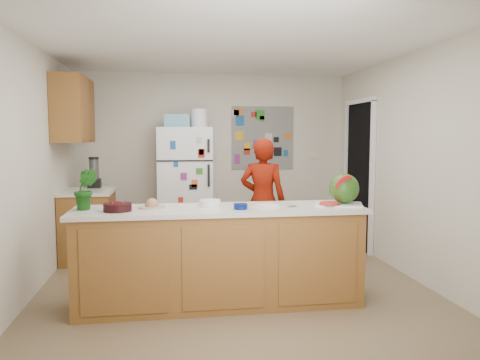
{
  "coord_description": "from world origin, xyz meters",
  "views": [
    {
      "loc": [
        -0.65,
        -4.76,
        1.58
      ],
      "look_at": [
        0.1,
        0.2,
        1.11
      ],
      "focal_mm": 35.0,
      "sensor_mm": 36.0,
      "label": 1
    }
  ],
  "objects": [
    {
      "name": "floor",
      "position": [
        0.0,
        0.0,
        -0.01
      ],
      "size": [
        4.0,
        4.5,
        0.02
      ],
      "primitive_type": "cube",
      "color": "brown",
      "rests_on": "ground"
    },
    {
      "name": "wall_back",
      "position": [
        0.0,
        2.26,
        1.25
      ],
      "size": [
        4.0,
        0.02,
        2.5
      ],
      "primitive_type": "cube",
      "color": "beige",
      "rests_on": "ground"
    },
    {
      "name": "wall_left",
      "position": [
        -2.01,
        0.0,
        1.25
      ],
      "size": [
        0.02,
        4.5,
        2.5
      ],
      "primitive_type": "cube",
      "color": "beige",
      "rests_on": "ground"
    },
    {
      "name": "wall_right",
      "position": [
        2.01,
        0.0,
        1.25
      ],
      "size": [
        0.02,
        4.5,
        2.5
      ],
      "primitive_type": "cube",
      "color": "beige",
      "rests_on": "ground"
    },
    {
      "name": "ceiling",
      "position": [
        0.0,
        0.0,
        2.51
      ],
      "size": [
        4.0,
        4.5,
        0.02
      ],
      "primitive_type": "cube",
      "color": "white",
      "rests_on": "wall_back"
    },
    {
      "name": "doorway",
      "position": [
        1.99,
        1.45,
        1.02
      ],
      "size": [
        0.03,
        0.85,
        2.04
      ],
      "primitive_type": "cube",
      "color": "black",
      "rests_on": "ground"
    },
    {
      "name": "peninsula_base",
      "position": [
        -0.2,
        -0.5,
        0.44
      ],
      "size": [
        2.6,
        0.62,
        0.88
      ],
      "primitive_type": "cube",
      "color": "brown",
      "rests_on": "floor"
    },
    {
      "name": "peninsula_top",
      "position": [
        -0.2,
        -0.5,
        0.9
      ],
      "size": [
        2.68,
        0.7,
        0.04
      ],
      "primitive_type": "cube",
      "color": "silver",
      "rests_on": "peninsula_base"
    },
    {
      "name": "side_counter_base",
      "position": [
        -1.69,
        1.35,
        0.43
      ],
      "size": [
        0.6,
        0.8,
        0.86
      ],
      "primitive_type": "cube",
      "color": "brown",
      "rests_on": "floor"
    },
    {
      "name": "side_counter_top",
      "position": [
        -1.69,
        1.35,
        0.88
      ],
      "size": [
        0.64,
        0.84,
        0.04
      ],
      "primitive_type": "cube",
      "color": "silver",
      "rests_on": "side_counter_base"
    },
    {
      "name": "upper_cabinets",
      "position": [
        -1.82,
        1.3,
        1.9
      ],
      "size": [
        0.35,
        1.0,
        0.8
      ],
      "primitive_type": "cube",
      "color": "brown",
      "rests_on": "wall_left"
    },
    {
      "name": "refrigerator",
      "position": [
        -0.45,
        1.88,
        0.85
      ],
      "size": [
        0.75,
        0.7,
        1.7
      ],
      "primitive_type": "cube",
      "color": "silver",
      "rests_on": "floor"
    },
    {
      "name": "fridge_top_bin",
      "position": [
        -0.55,
        1.88,
        1.79
      ],
      "size": [
        0.35,
        0.28,
        0.18
      ],
      "primitive_type": "cube",
      "color": "#5999B2",
      "rests_on": "refrigerator"
    },
    {
      "name": "photo_collage",
      "position": [
        0.75,
        2.24,
        1.55
      ],
      "size": [
        0.95,
        0.01,
        0.95
      ],
      "primitive_type": "cube",
      "color": "slate",
      "rests_on": "wall_back"
    },
    {
      "name": "person",
      "position": [
        0.48,
        0.88,
        0.78
      ],
      "size": [
        0.66,
        0.55,
        1.56
      ],
      "primitive_type": "imported",
      "rotation": [
        0.0,
        0.0,
        2.78
      ],
      "color": "maroon",
      "rests_on": "floor"
    },
    {
      "name": "blender_appliance",
      "position": [
        -1.64,
        1.59,
        1.09
      ],
      "size": [
        0.12,
        0.12,
        0.38
      ],
      "primitive_type": "cylinder",
      "color": "black",
      "rests_on": "side_counter_top"
    },
    {
      "name": "cutting_board",
      "position": [
        0.95,
        -0.5,
        0.93
      ],
      "size": [
        0.52,
        0.46,
        0.01
      ],
      "primitive_type": "cube",
      "rotation": [
        0.0,
        0.0,
        -0.33
      ],
      "color": "white",
      "rests_on": "peninsula_top"
    },
    {
      "name": "watermelon",
      "position": [
        1.01,
        -0.48,
        1.08
      ],
      "size": [
        0.29,
        0.29,
        0.29
      ],
      "primitive_type": "sphere",
      "color": "#1C580F",
      "rests_on": "cutting_board"
    },
    {
      "name": "watermelon_slice",
      "position": [
        0.84,
        -0.55,
        0.94
      ],
      "size": [
        0.19,
        0.19,
        0.02
      ],
      "primitive_type": "cylinder",
      "color": "#B92E51",
      "rests_on": "cutting_board"
    },
    {
      "name": "cherry_bowl",
      "position": [
        -1.11,
        -0.58,
        0.96
      ],
      "size": [
        0.32,
        0.32,
        0.07
      ],
      "primitive_type": "cylinder",
      "rotation": [
        0.0,
        0.0,
        0.37
      ],
      "color": "black",
      "rests_on": "peninsula_top"
    },
    {
      "name": "white_bowl",
      "position": [
        -0.28,
        -0.4,
        0.95
      ],
      "size": [
        0.24,
        0.24,
        0.06
      ],
      "primitive_type": "cylinder",
      "rotation": [
        0.0,
        0.0,
        0.21
      ],
      "color": "white",
      "rests_on": "peninsula_top"
    },
    {
      "name": "cobalt_bowl",
      "position": [
        -0.02,
        -0.63,
        0.95
      ],
      "size": [
        0.15,
        0.15,
        0.05
      ],
      "primitive_type": "cylinder",
      "rotation": [
        0.0,
        0.0,
        -0.21
      ],
      "color": "#011157",
      "rests_on": "peninsula_top"
    },
    {
      "name": "plate",
      "position": [
        -0.82,
        -0.43,
        0.93
      ],
      "size": [
        0.29,
        0.29,
        0.02
      ],
      "primitive_type": "cylinder",
      "rotation": [
        0.0,
        0.0,
        -0.25
      ],
      "color": "beige",
      "rests_on": "peninsula_top"
    },
    {
      "name": "paper_towel",
      "position": [
        0.25,
        -0.5,
        0.93
      ],
      "size": [
        0.22,
        0.21,
        0.02
      ],
      "primitive_type": "cube",
      "rotation": [
        0.0,
        0.0,
        0.37
      ],
      "color": "white",
      "rests_on": "peninsula_top"
    },
    {
      "name": "keys",
      "position": [
        0.47,
        -0.57,
        0.93
      ],
      "size": [
        0.09,
        0.07,
        0.01
      ],
      "primitive_type": "cube",
      "rotation": [
        0.0,
        0.0,
        0.41
      ],
      "color": "gray",
      "rests_on": "peninsula_top"
    },
    {
      "name": "potted_plant",
      "position": [
        -1.4,
        -0.45,
        1.11
      ],
      "size": [
        0.21,
        0.17,
        0.37
      ],
      "primitive_type": "imported",
      "rotation": [
        0.0,
        0.0,
        0.02
      ],
      "color": "#113E0F",
      "rests_on": "peninsula_top"
    }
  ]
}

